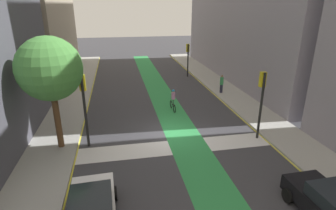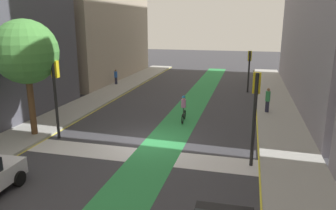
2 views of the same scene
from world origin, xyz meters
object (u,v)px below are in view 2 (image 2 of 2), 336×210
at_px(traffic_signal_far_right, 249,63).
at_px(pedestrian_sidewalk_right_a, 268,100).
at_px(cyclist_in_lane, 184,108).
at_px(pedestrian_sidewalk_left_a, 116,77).
at_px(traffic_signal_near_right, 255,102).
at_px(traffic_signal_near_left, 56,85).
at_px(street_tree_near, 26,52).

xyz_separation_m(traffic_signal_far_right, pedestrian_sidewalk_right_a, (1.46, -7.50, -1.70)).
height_order(cyclist_in_lane, pedestrian_sidewalk_left_a, cyclist_in_lane).
bearing_deg(pedestrian_sidewalk_right_a, cyclist_in_lane, -148.25).
height_order(traffic_signal_near_right, traffic_signal_far_right, traffic_signal_near_right).
relative_size(traffic_signal_near_left, pedestrian_sidewalk_left_a, 2.89).
bearing_deg(traffic_signal_near_left, traffic_signal_far_right, 56.18).
xyz_separation_m(traffic_signal_near_right, traffic_signal_near_left, (-10.90, 1.00, 0.06)).
relative_size(traffic_signal_far_right, pedestrian_sidewalk_left_a, 2.52).
distance_m(traffic_signal_near_right, pedestrian_sidewalk_right_a, 9.50).
xyz_separation_m(pedestrian_sidewalk_right_a, street_tree_near, (-13.62, -8.34, 3.89)).
height_order(traffic_signal_near_right, traffic_signal_near_left, traffic_signal_near_left).
distance_m(cyclist_in_lane, pedestrian_sidewalk_left_a, 14.40).
relative_size(traffic_signal_far_right, cyclist_in_lane, 2.12).
bearing_deg(traffic_signal_near_left, street_tree_near, -175.83).
bearing_deg(pedestrian_sidewalk_left_a, traffic_signal_far_right, 0.66).
bearing_deg(traffic_signal_far_right, cyclist_in_lane, -110.57).
relative_size(pedestrian_sidewalk_right_a, street_tree_near, 0.27).
relative_size(cyclist_in_lane, pedestrian_sidewalk_right_a, 1.04).
xyz_separation_m(traffic_signal_near_right, street_tree_near, (-12.52, 0.88, 1.86)).
relative_size(traffic_signal_far_right, street_tree_near, 0.59).
xyz_separation_m(traffic_signal_far_right, street_tree_near, (-12.16, -15.84, 2.19)).
relative_size(pedestrian_sidewalk_right_a, pedestrian_sidewalk_left_a, 1.15).
distance_m(traffic_signal_far_right, pedestrian_sidewalk_right_a, 7.83).
bearing_deg(pedestrian_sidewalk_right_a, traffic_signal_near_right, -96.79).
bearing_deg(traffic_signal_near_right, pedestrian_sidewalk_left_a, 130.21).
bearing_deg(traffic_signal_far_right, traffic_signal_near_left, -123.82).
height_order(traffic_signal_near_left, traffic_signal_far_right, traffic_signal_near_left).
xyz_separation_m(traffic_signal_far_right, pedestrian_sidewalk_left_a, (-13.64, -0.16, -1.83)).
bearing_deg(pedestrian_sidewalk_left_a, cyclist_in_lane, -48.58).
distance_m(traffic_signal_far_right, cyclist_in_lane, 11.84).
bearing_deg(traffic_signal_far_right, traffic_signal_near_right, -88.74).
distance_m(traffic_signal_near_left, traffic_signal_far_right, 18.93).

